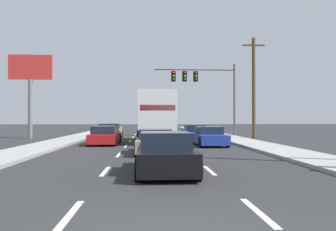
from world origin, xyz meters
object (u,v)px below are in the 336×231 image
Objects in this scene: utility_pole_mid at (254,87)px; car_yellow at (110,132)px; box_truck at (156,114)px; roadside_billboard at (30,79)px; traffic_signal_mast at (198,81)px; car_navy at (195,132)px; car_blue at (209,137)px; car_red at (105,136)px; car_tan at (155,142)px; car_black at (165,154)px.

car_yellow is at bearing 172.48° from utility_pole_mid.
roadside_billboard reaches higher than box_truck.
box_truck is 9.22m from traffic_signal_mast.
car_yellow is at bearing 179.21° from car_navy.
car_blue is (3.28, -3.38, -1.49)m from box_truck.
car_red is at bearing -158.27° from utility_pole_mid.
car_red is 9.04m from car_navy.
car_blue is at bearing -31.03° from roadside_billboard.
car_navy is at bearing 73.14° from car_tan.
car_red is 4.24m from box_truck.
traffic_signal_mast reaches higher than car_navy.
car_blue is 0.61× the size of roadside_billboard.
utility_pole_mid is (11.40, 4.54, 3.70)m from car_red.
car_tan is at bearing -106.86° from car_navy.
car_navy is 1.01× the size of car_blue.
car_navy is 6.11m from utility_pole_mid.
box_truck is at bearing 134.17° from car_blue.
roadside_billboard is at bearing -170.20° from traffic_signal_mast.
utility_pole_mid is (11.78, -1.55, 3.68)m from car_yellow.
car_tan is (-0.20, -7.92, -1.50)m from box_truck.
car_black reaches higher than car_tan.
car_navy is 0.53× the size of utility_pole_mid.
box_truck reaches higher than car_black.
car_red is 0.56× the size of box_truck.
car_red is 12.34m from car_black.
roadside_billboard is at bearing 175.65° from car_navy.
traffic_signal_mast is at bearing 51.71° from car_red.
car_tan is at bearing -61.45° from car_red.
box_truck is 12.10m from roadside_billboard.
car_blue is (6.67, -1.30, -0.02)m from car_red.
box_truck is 1.03× the size of traffic_signal_mast.
car_blue is at bearing -129.00° from utility_pole_mid.
car_navy is at bearing 89.21° from car_blue.
roadside_billboard reaches higher than car_tan.
car_red is 0.58× the size of traffic_signal_mast.
car_blue is at bearing -90.79° from car_navy.
car_red is at bearing -138.46° from car_navy.
utility_pole_mid is (8.01, 2.46, 2.23)m from box_truck.
utility_pole_mid is at bearing 21.73° from car_red.
box_truck is 5.38m from car_navy.
car_yellow is 0.64× the size of roadside_billboard.
car_black is at bearing -88.11° from car_tan.
utility_pole_mid is at bearing -17.46° from car_navy.
car_navy is at bearing 162.54° from utility_pole_mid.
traffic_signal_mast reaches higher than car_yellow.
car_blue is 8.39m from utility_pole_mid.
car_black is at bearing -101.11° from traffic_signal_mast.
car_navy is 0.61× the size of roadside_billboard.
utility_pole_mid is at bearing 51.65° from car_tan.
car_yellow is at bearing 133.18° from box_truck.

